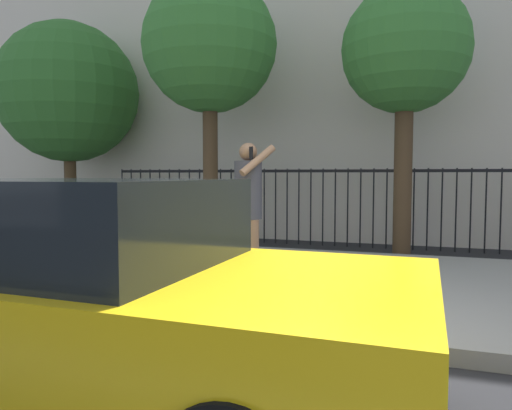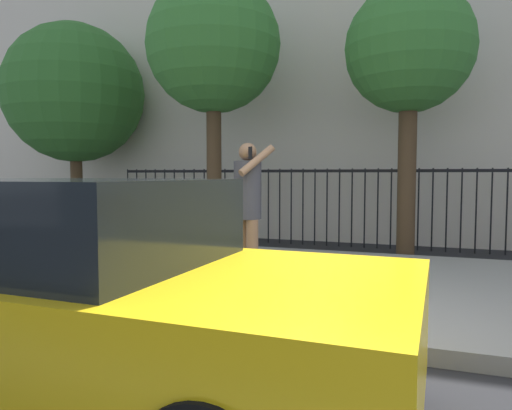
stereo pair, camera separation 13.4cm
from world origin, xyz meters
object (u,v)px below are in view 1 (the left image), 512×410
(pedestrian_on_phone, at_px, (247,201))
(street_tree_near, at_px, (68,93))
(street_tree_far, at_px, (210,47))
(street_tree_mid, at_px, (405,52))
(taxi_yellow, at_px, (85,295))

(pedestrian_on_phone, distance_m, street_tree_near, 7.07)
(street_tree_near, relative_size, street_tree_far, 0.94)
(pedestrian_on_phone, bearing_deg, street_tree_near, 147.71)
(street_tree_near, relative_size, street_tree_mid, 1.04)
(street_tree_mid, bearing_deg, street_tree_far, -175.28)
(pedestrian_on_phone, xyz_separation_m, street_tree_near, (-5.68, 3.59, 2.20))
(street_tree_mid, bearing_deg, pedestrian_on_phone, -117.72)
(street_tree_near, bearing_deg, pedestrian_on_phone, -32.29)
(street_tree_mid, relative_size, street_tree_far, 0.91)
(taxi_yellow, xyz_separation_m, street_tree_near, (-5.66, 6.61, 2.64))
(street_tree_near, xyz_separation_m, street_tree_far, (3.83, -0.57, 0.59))
(street_tree_near, bearing_deg, taxi_yellow, -49.42)
(pedestrian_on_phone, bearing_deg, street_tree_mid, 62.28)
(taxi_yellow, distance_m, street_tree_mid, 7.18)
(taxi_yellow, height_order, pedestrian_on_phone, pedestrian_on_phone)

